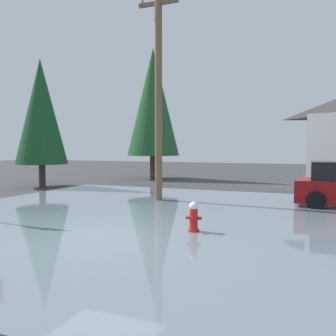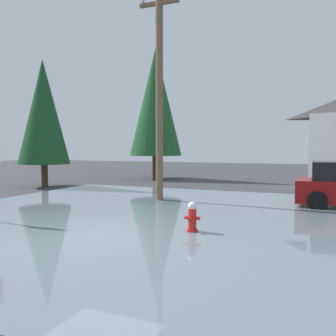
# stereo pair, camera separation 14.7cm
# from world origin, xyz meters

# --- Properties ---
(ground_plane) EXTENTS (80.00, 80.00, 0.10)m
(ground_plane) POSITION_xyz_m (0.00, 0.00, -0.05)
(ground_plane) COLOR #38383A
(flood_puddle) EXTENTS (13.01, 13.64, 0.04)m
(flood_puddle) POSITION_xyz_m (-0.46, 2.76, 0.02)
(flood_puddle) COLOR slate
(flood_puddle) RESTS_ON ground
(lane_stop_bar) EXTENTS (3.42, 0.30, 0.01)m
(lane_stop_bar) POSITION_xyz_m (0.59, -2.45, 0.00)
(lane_stop_bar) COLOR silver
(lane_stop_bar) RESTS_ON ground
(fire_hydrant) EXTENTS (0.39, 0.33, 0.77)m
(fire_hydrant) POSITION_xyz_m (1.92, 1.32, 0.38)
(fire_hydrant) COLOR red
(fire_hydrant) RESTS_ON ground
(utility_pole) EXTENTS (1.60, 0.28, 8.15)m
(utility_pole) POSITION_xyz_m (-0.93, 5.79, 4.25)
(utility_pole) COLOR brown
(utility_pole) RESTS_ON ground
(pine_tree_tall_left) EXTENTS (3.44, 3.44, 8.59)m
(pine_tree_tall_left) POSITION_xyz_m (-5.14, 14.67, 5.05)
(pine_tree_tall_left) COLOR #4C3823
(pine_tree_tall_left) RESTS_ON ground
(pine_tree_mid_left) EXTENTS (2.69, 2.69, 6.72)m
(pine_tree_mid_left) POSITION_xyz_m (-8.65, 8.10, 3.95)
(pine_tree_mid_left) COLOR #4C3823
(pine_tree_mid_left) RESTS_ON ground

